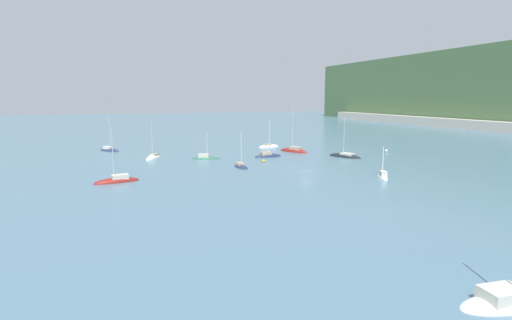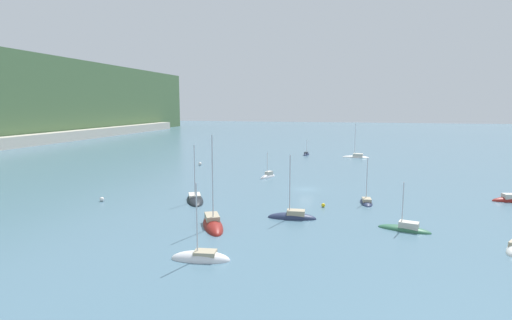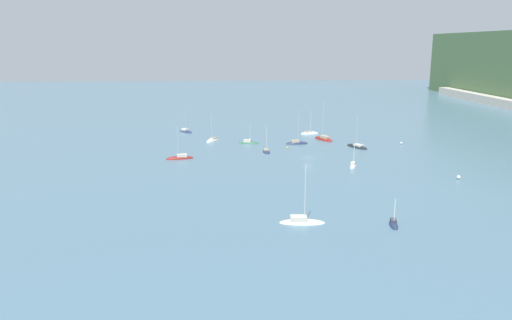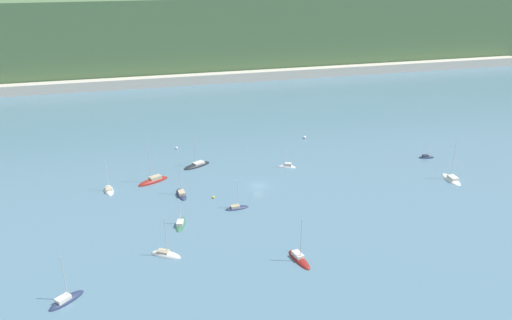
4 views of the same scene
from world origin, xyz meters
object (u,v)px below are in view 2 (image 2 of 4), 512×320
sailboat_10 (201,259)px  mooring_buoy_1 (323,205)px  sailboat_1 (213,225)px  sailboat_9 (356,157)px  sailboat_6 (195,200)px  sailboat_5 (292,217)px  sailboat_3 (366,202)px  mooring_buoy_0 (200,164)px  sailboat_2 (268,177)px  sailboat_8 (405,229)px  mooring_buoy_2 (102,199)px  sailboat_0 (306,155)px

sailboat_10 → mooring_buoy_1: 26.81m
sailboat_1 → sailboat_9: (75.83, -18.87, 0.03)m
sailboat_6 → sailboat_5: bearing=43.4°
sailboat_3 → mooring_buoy_0: (31.91, 41.34, 0.32)m
sailboat_2 → sailboat_8: sailboat_8 is taller
sailboat_6 → mooring_buoy_2: sailboat_6 is taller
mooring_buoy_1 → sailboat_2: bearing=30.6°
sailboat_0 → sailboat_5: bearing=-165.1°
sailboat_3 → sailboat_8: sailboat_3 is taller
sailboat_3 → sailboat_9: (58.11, 1.17, 0.05)m
sailboat_9 → sailboat_10: bearing=84.2°
sailboat_10 → mooring_buoy_0: (60.74, 23.97, 0.37)m
sailboat_0 → mooring_buoy_1: bearing=-161.3°
sailboat_9 → mooring_buoy_1: 62.62m
sailboat_8 → mooring_buoy_1: sailboat_8 is taller
sailboat_3 → mooring_buoy_1: sailboat_3 is taller
mooring_buoy_0 → mooring_buoy_1: size_ratio=1.44×
sailboat_3 → mooring_buoy_1: (-4.27, 6.61, 0.19)m
sailboat_8 → mooring_buoy_2: sailboat_8 is taller
sailboat_2 → sailboat_5: sailboat_5 is taller
sailboat_0 → sailboat_5: (-72.01, -6.11, 0.03)m
sailboat_6 → mooring_buoy_1: size_ratio=17.03×
sailboat_8 → sailboat_9: size_ratio=0.62×
sailboat_0 → sailboat_8: size_ratio=0.81×
sailboat_0 → mooring_buoy_0: sailboat_0 is taller
sailboat_6 → mooring_buoy_2: 15.37m
sailboat_2 → sailboat_6: (-24.05, 7.37, -0.06)m
sailboat_2 → sailboat_0: bearing=-161.7°
sailboat_0 → sailboat_2: size_ratio=0.88×
sailboat_1 → sailboat_2: size_ratio=2.08×
sailboat_0 → sailboat_2: 41.68m
sailboat_10 → mooring_buoy_0: sailboat_10 is taller
sailboat_0 → sailboat_10: size_ratio=0.62×
sailboat_2 → sailboat_3: sailboat_3 is taller
sailboat_8 → mooring_buoy_2: size_ratio=9.59×
mooring_buoy_1 → mooring_buoy_0: bearing=43.8°
sailboat_2 → mooring_buoy_2: bearing=-15.0°
sailboat_10 → mooring_buoy_0: bearing=-75.4°
sailboat_0 → sailboat_9: bearing=-88.5°
sailboat_6 → sailboat_9: size_ratio=0.94×
sailboat_10 → sailboat_8: bearing=-151.8°
sailboat_6 → mooring_buoy_2: bearing=-101.2°
sailboat_10 → mooring_buoy_0: 65.30m
sailboat_5 → sailboat_8: 14.87m
sailboat_6 → mooring_buoy_0: sailboat_6 is taller
sailboat_9 → mooring_buoy_2: sailboat_9 is taller
sailboat_0 → sailboat_1: (-78.14, 3.52, 0.04)m
sailboat_2 → sailboat_8: (-32.48, -24.63, 0.00)m
sailboat_5 → sailboat_6: (6.45, 17.26, -0.04)m
sailboat_10 → mooring_buoy_2: size_ratio=12.65×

